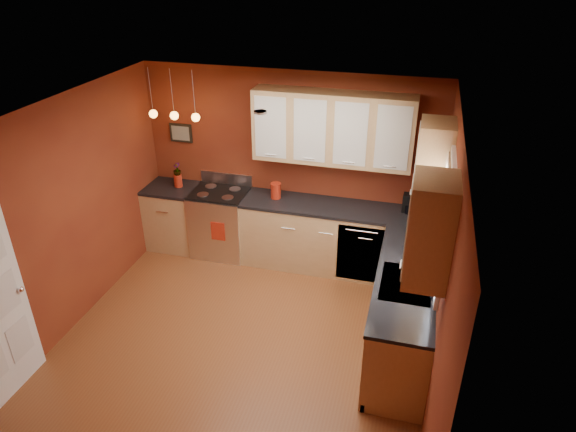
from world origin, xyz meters
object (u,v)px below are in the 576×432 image
(gas_range, at_px, (221,222))
(sink, at_px, (406,285))
(red_canister, at_px, (276,191))
(coffee_maker, at_px, (409,204))
(soap_pump, at_px, (433,287))

(gas_range, distance_m, sink, 3.05)
(gas_range, height_order, sink, sink)
(red_canister, bearing_deg, coffee_maker, 1.85)
(sink, relative_size, coffee_maker, 2.95)
(gas_range, bearing_deg, sink, -29.78)
(red_canister, relative_size, soap_pump, 1.08)
(gas_range, height_order, coffee_maker, coffee_maker)
(gas_range, xyz_separation_m, red_canister, (0.80, 0.04, 0.57))
(coffee_maker, distance_m, soap_pump, 1.78)
(sink, height_order, red_canister, sink)
(sink, distance_m, red_canister, 2.39)
(soap_pump, bearing_deg, coffee_maker, 100.43)
(coffee_maker, bearing_deg, soap_pump, -75.94)
(sink, xyz_separation_m, coffee_maker, (-0.07, 1.60, 0.13))
(sink, distance_m, coffee_maker, 1.61)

